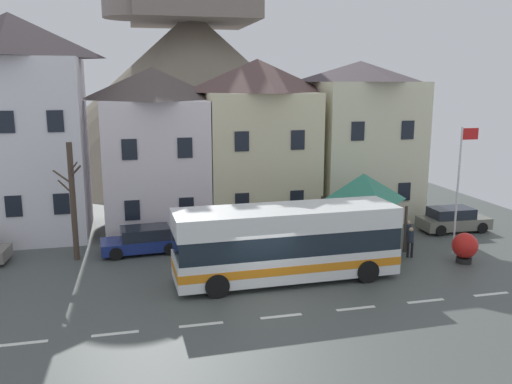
% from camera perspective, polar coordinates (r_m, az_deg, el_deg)
% --- Properties ---
extents(ground_plane, '(40.00, 60.00, 0.07)m').
position_cam_1_polar(ground_plane, '(22.15, 1.33, -11.19)').
color(ground_plane, '#4B514E').
extents(townhouse_00, '(6.96, 5.67, 12.16)m').
position_cam_1_polar(townhouse_00, '(32.14, -24.06, 6.21)').
color(townhouse_00, white).
rests_on(townhouse_00, ground_plane).
extents(townhouse_01, '(5.82, 6.49, 9.40)m').
position_cam_1_polar(townhouse_01, '(32.20, -10.76, 4.55)').
color(townhouse_01, white).
rests_on(townhouse_01, ground_plane).
extents(townhouse_02, '(6.46, 6.05, 9.91)m').
position_cam_1_polar(townhouse_02, '(32.85, 0.14, 5.34)').
color(townhouse_02, beige).
rests_on(townhouse_02, ground_plane).
extents(townhouse_03, '(6.35, 6.93, 9.86)m').
position_cam_1_polar(townhouse_03, '(35.49, 10.80, 5.57)').
color(townhouse_03, beige).
rests_on(townhouse_03, ground_plane).
extents(hilltop_castle, '(34.58, 34.58, 22.63)m').
position_cam_1_polar(hilltop_castle, '(54.03, -6.72, 11.26)').
color(hilltop_castle, '#726758').
rests_on(hilltop_castle, ground_plane).
extents(transit_bus, '(9.87, 2.94, 3.25)m').
position_cam_1_polar(transit_bus, '(23.49, 3.24, -5.52)').
color(transit_bus, white).
rests_on(transit_bus, ground_plane).
extents(bus_shelter, '(3.60, 3.60, 3.87)m').
position_cam_1_polar(bus_shelter, '(28.66, 11.35, 0.46)').
color(bus_shelter, '#473D33').
rests_on(bus_shelter, ground_plane).
extents(parked_car_01, '(4.13, 2.09, 1.33)m').
position_cam_1_polar(parked_car_01, '(27.98, -11.96, -5.05)').
color(parked_car_01, navy).
rests_on(parked_car_01, ground_plane).
extents(parked_car_02, '(4.04, 1.93, 1.39)m').
position_cam_1_polar(parked_car_02, '(33.32, 20.22, -2.78)').
color(parked_car_02, slate).
rests_on(parked_car_02, ground_plane).
extents(parked_car_03, '(4.30, 2.17, 1.28)m').
position_cam_1_polar(parked_car_03, '(29.83, 9.70, -3.94)').
color(parked_car_03, slate).
rests_on(parked_car_03, ground_plane).
extents(pedestrian_00, '(0.35, 0.37, 1.58)m').
position_cam_1_polar(pedestrian_00, '(26.84, 11.58, -5.25)').
color(pedestrian_00, '#38332D').
rests_on(pedestrian_00, ground_plane).
extents(pedestrian_01, '(0.30, 0.30, 1.54)m').
position_cam_1_polar(pedestrian_01, '(27.63, 16.13, -4.94)').
color(pedestrian_01, black).
rests_on(pedestrian_01, ground_plane).
extents(pedestrian_02, '(0.36, 0.36, 1.64)m').
position_cam_1_polar(pedestrian_02, '(28.59, 15.83, -4.33)').
color(pedestrian_02, '#38332D').
rests_on(pedestrian_02, ground_plane).
extents(public_bench, '(1.63, 0.48, 0.87)m').
position_cam_1_polar(public_bench, '(30.87, 8.65, -3.68)').
color(public_bench, brown).
rests_on(public_bench, ground_plane).
extents(flagpole, '(0.95, 0.10, 6.44)m').
position_cam_1_polar(flagpole, '(28.25, 20.88, 1.09)').
color(flagpole, silver).
rests_on(flagpole, ground_plane).
extents(harbour_buoy, '(1.22, 1.22, 1.47)m').
position_cam_1_polar(harbour_buoy, '(27.72, 21.36, -5.42)').
color(harbour_buoy, black).
rests_on(harbour_buoy, ground_plane).
extents(bare_tree_00, '(1.49, 1.78, 5.78)m').
position_cam_1_polar(bare_tree_00, '(27.18, -18.93, -0.84)').
color(bare_tree_00, '#47382D').
rests_on(bare_tree_00, ground_plane).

